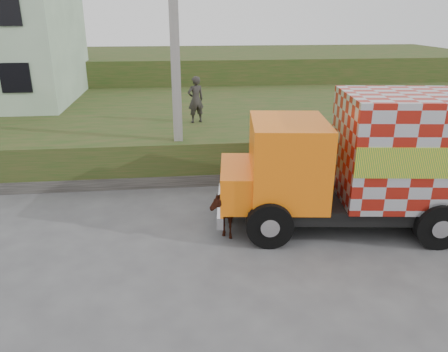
{
  "coord_description": "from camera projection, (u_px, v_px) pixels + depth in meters",
  "views": [
    {
      "loc": [
        -1.05,
        -9.92,
        5.6
      ],
      "look_at": [
        0.22,
        1.47,
        1.3
      ],
      "focal_mm": 35.0,
      "sensor_mm": 36.0,
      "label": 1
    }
  ],
  "objects": [
    {
      "name": "ground",
      "position": [
        222.0,
        243.0,
        11.3
      ],
      "size": [
        120.0,
        120.0,
        0.0
      ],
      "primitive_type": "plane",
      "color": "#474749",
      "rests_on": "ground"
    },
    {
      "name": "embankment",
      "position": [
        199.0,
        123.0,
        20.34
      ],
      "size": [
        40.0,
        12.0,
        1.5
      ],
      "primitive_type": "cube",
      "color": "#234717",
      "rests_on": "ground"
    },
    {
      "name": "embankment_far",
      "position": [
        189.0,
        74.0,
        31.24
      ],
      "size": [
        40.0,
        12.0,
        3.0
      ],
      "primitive_type": "cube",
      "color": "#234717",
      "rests_on": "ground"
    },
    {
      "name": "retaining_strip",
      "position": [
        151.0,
        181.0,
        14.93
      ],
      "size": [
        16.0,
        0.5,
        0.4
      ],
      "primitive_type": "cube",
      "color": "#595651",
      "rests_on": "ground"
    },
    {
      "name": "utility_pole",
      "position": [
        175.0,
        63.0,
        14.05
      ],
      "size": [
        1.2,
        0.3,
        8.0
      ],
      "color": "gray",
      "rests_on": "ground"
    },
    {
      "name": "cargo_truck",
      "position": [
        392.0,
        161.0,
        11.63
      ],
      "size": [
        8.51,
        3.73,
        3.68
      ],
      "rotation": [
        0.0,
        0.0,
        -0.12
      ],
      "color": "black",
      "rests_on": "ground"
    },
    {
      "name": "cow",
      "position": [
        222.0,
        207.0,
        11.75
      ],
      "size": [
        0.77,
        1.63,
        1.36
      ],
      "primitive_type": "imported",
      "rotation": [
        0.0,
        0.0,
        -0.02
      ],
      "color": "black",
      "rests_on": "ground"
    },
    {
      "name": "pedestrian",
      "position": [
        196.0,
        100.0,
        17.06
      ],
      "size": [
        0.77,
        0.63,
        1.81
      ],
      "primitive_type": "imported",
      "rotation": [
        0.0,
        0.0,
        3.49
      ],
      "color": "#32302C",
      "rests_on": "embankment"
    }
  ]
}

